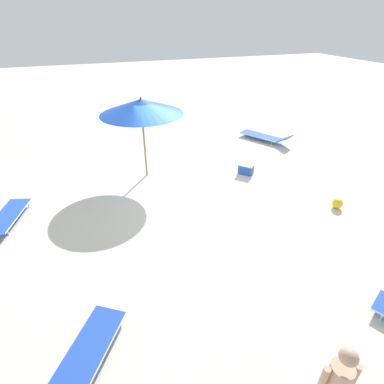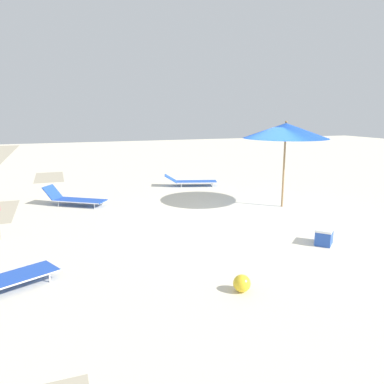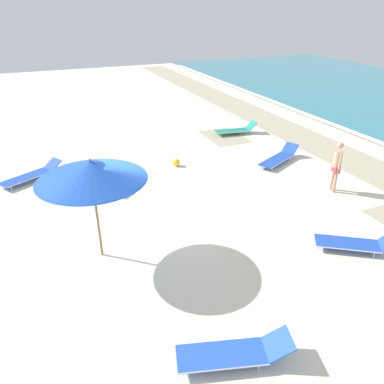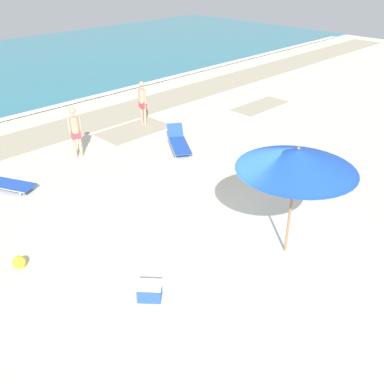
# 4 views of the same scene
# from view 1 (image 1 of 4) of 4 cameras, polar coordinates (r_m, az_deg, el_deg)

# --- Properties ---
(ground_plane) EXTENTS (60.00, 60.00, 0.16)m
(ground_plane) POSITION_cam_1_polar(r_m,az_deg,el_deg) (9.56, -0.91, -0.21)
(ground_plane) COLOR beige
(beach_umbrella) EXTENTS (2.61, 2.61, 2.68)m
(beach_umbrella) POSITION_cam_1_polar(r_m,az_deg,el_deg) (9.73, -9.65, 15.72)
(beach_umbrella) COLOR #9E7547
(beach_umbrella) RESTS_ON ground_plane
(sun_lounger_under_umbrella) EXTENTS (1.64, 2.31, 0.47)m
(sun_lounger_under_umbrella) POSITION_cam_1_polar(r_m,az_deg,el_deg) (13.79, 13.78, 10.28)
(sun_lounger_under_umbrella) COLOR blue
(sun_lounger_under_umbrella) RESTS_ON ground_plane
(sun_lounger_near_water_left) EXTENTS (1.18, 2.19, 0.47)m
(sun_lounger_near_water_left) POSITION_cam_1_polar(r_m,az_deg,el_deg) (9.32, -32.26, -4.45)
(sun_lounger_near_water_left) COLOR blue
(sun_lounger_near_water_left) RESTS_ON ground_plane
(sun_lounger_near_water_right) EXTENTS (1.61, 1.99, 0.60)m
(sun_lounger_near_water_right) POSITION_cam_1_polar(r_m,az_deg,el_deg) (5.61, -20.60, -28.09)
(sun_lounger_near_water_right) COLOR blue
(sun_lounger_near_water_right) RESTS_ON ground_plane
(beach_ball) EXTENTS (0.30, 0.30, 0.30)m
(beach_ball) POSITION_cam_1_polar(r_m,az_deg,el_deg) (9.61, 25.97, -1.96)
(beach_ball) COLOR yellow
(beach_ball) RESTS_ON ground_plane
(cooler_box) EXTENTS (0.60, 0.61, 0.37)m
(cooler_box) POSITION_cam_1_polar(r_m,az_deg,el_deg) (10.68, 10.26, 4.42)
(cooler_box) COLOR blue
(cooler_box) RESTS_ON ground_plane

